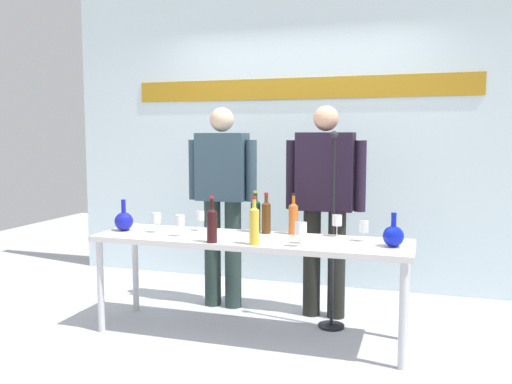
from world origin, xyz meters
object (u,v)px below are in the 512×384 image
at_px(wine_bottle_3, 256,214).
at_px(wine_glass_left_2, 180,221).
at_px(decanter_blue_right, 393,236).
at_px(wine_bottle_2, 293,217).
at_px(presenter_left, 222,194).
at_px(microphone_stand, 332,263).
at_px(wine_glass_right_0, 364,227).
at_px(wine_bottle_4, 266,216).
at_px(display_table, 250,246).
at_px(wine_glass_right_2, 300,229).
at_px(wine_glass_left_1, 156,218).
at_px(presenter_right, 325,197).
at_px(wine_bottle_0, 254,224).
at_px(wine_glass_left_0, 201,216).
at_px(decanter_blue_left, 124,221).
at_px(wine_glass_right_3, 302,228).
at_px(wine_bottle_1, 212,224).
at_px(wine_glass_right_1, 337,221).

xyz_separation_m(wine_bottle_3, wine_glass_left_2, (-0.47, -0.33, -0.02)).
relative_size(decanter_blue_right, wine_bottle_2, 0.74).
relative_size(presenter_left, wine_bottle_3, 5.37).
bearing_deg(microphone_stand, wine_glass_right_0, -43.24).
bearing_deg(wine_bottle_4, display_table, -107.81).
relative_size(wine_bottle_2, wine_glass_right_2, 1.88).
bearing_deg(wine_glass_left_1, wine_bottle_2, 13.85).
relative_size(decanter_blue_right, wine_glass_left_2, 1.46).
xyz_separation_m(presenter_left, presenter_right, (0.87, 0.00, 0.01)).
height_order(wine_glass_right_0, microphone_stand, microphone_stand).
bearing_deg(presenter_left, wine_bottle_0, -56.29).
xyz_separation_m(display_table, wine_glass_left_0, (-0.45, 0.15, 0.17)).
bearing_deg(display_table, wine_glass_right_2, -25.56).
distance_m(presenter_left, presenter_right, 0.87).
relative_size(wine_bottle_0, wine_glass_left_2, 2.08).
height_order(decanter_blue_right, wine_glass_left_1, decanter_blue_right).
relative_size(wine_glass_left_2, wine_glass_right_0, 1.08).
height_order(decanter_blue_left, wine_glass_right_3, decanter_blue_left).
height_order(presenter_left, wine_bottle_1, presenter_left).
relative_size(wine_glass_left_1, wine_glass_right_1, 0.94).
height_order(wine_bottle_3, wine_glass_right_1, wine_bottle_3).
height_order(display_table, decanter_blue_right, decanter_blue_right).
distance_m(decanter_blue_left, wine_glass_left_2, 0.53).
bearing_deg(wine_glass_right_3, presenter_right, 87.56).
relative_size(display_table, wine_bottle_3, 7.27).
distance_m(wine_bottle_2, wine_glass_right_1, 0.32).
xyz_separation_m(wine_bottle_0, wine_bottle_4, (-0.04, 0.42, -0.01)).
height_order(display_table, wine_glass_left_0, wine_glass_left_0).
relative_size(presenter_right, wine_glass_left_1, 11.32).
height_order(wine_bottle_3, wine_bottle_4, wine_bottle_3).
distance_m(wine_bottle_4, wine_glass_left_1, 0.83).
distance_m(wine_bottle_0, wine_glass_right_2, 0.31).
height_order(decanter_blue_left, wine_glass_right_0, decanter_blue_left).
bearing_deg(wine_bottle_0, decanter_blue_left, 169.70).
bearing_deg(wine_glass_left_0, wine_bottle_3, 10.56).
xyz_separation_m(decanter_blue_right, wine_glass_left_2, (-1.50, -0.09, 0.04)).
bearing_deg(display_table, wine_bottle_1, -128.30).
xyz_separation_m(presenter_right, wine_bottle_1, (-0.63, -0.83, -0.12)).
relative_size(display_table, wine_glass_right_0, 15.85).
bearing_deg(wine_bottle_3, wine_glass_left_1, -160.73).
relative_size(presenter_right, wine_glass_right_0, 11.71).
relative_size(wine_bottle_1, wine_glass_left_1, 2.13).
distance_m(decanter_blue_right, wine_glass_left_0, 1.46).
distance_m(wine_glass_left_2, wine_glass_right_0, 1.31).
bearing_deg(wine_bottle_3, wine_bottle_4, -18.19).
xyz_separation_m(wine_bottle_1, wine_glass_left_1, (-0.55, 0.23, -0.02)).
distance_m(wine_bottle_2, wine_glass_right_0, 0.54).
bearing_deg(wine_glass_left_2, wine_glass_right_0, 9.38).
distance_m(presenter_left, wine_bottle_2, 0.80).
height_order(decanter_blue_right, microphone_stand, microphone_stand).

